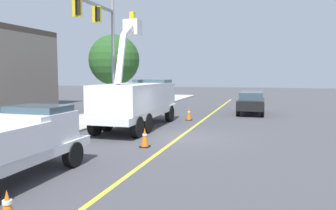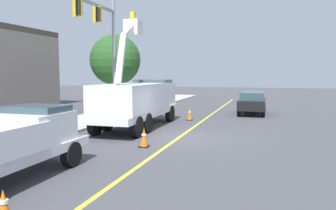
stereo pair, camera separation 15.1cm
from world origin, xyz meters
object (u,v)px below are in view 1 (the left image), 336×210
Objects in this scene: utility_bucket_truck at (138,100)px; traffic_signal_mast at (103,35)px; traffic_cone_mid_rear at (189,114)px; passing_minivan at (251,101)px; traffic_cone_mid_front at (145,137)px; traffic_cone_leading at (7,206)px; service_pickup_truck at (6,143)px.

utility_bucket_truck is 0.98× the size of traffic_signal_mast.
passing_minivan is at bearing -39.84° from traffic_cone_mid_rear.
traffic_cone_mid_rear is at bearing -31.77° from utility_bucket_truck.
utility_bucket_truck is 5.41m from traffic_cone_mid_front.
traffic_signal_mast reaches higher than traffic_cone_leading.
passing_minivan is 0.57× the size of traffic_signal_mast.
service_pickup_truck is (-10.19, 0.20, -0.48)m from utility_bucket_truck.
traffic_cone_mid_rear is at bearing 140.16° from passing_minivan.
traffic_cone_mid_front is at bearing 162.84° from passing_minivan.
traffic_signal_mast is at bearing 37.04° from traffic_cone_mid_front.
passing_minivan is 5.78× the size of traffic_cone_mid_front.
traffic_signal_mast is at bearing 13.29° from service_pickup_truck.
traffic_cone_leading is at bearing 176.86° from traffic_cone_mid_front.
traffic_signal_mast is (6.87, 5.18, 5.13)m from traffic_cone_mid_front.
traffic_cone_mid_front is 0.10× the size of traffic_signal_mast.
traffic_cone_mid_rear is (16.05, -0.58, 0.09)m from traffic_cone_leading.
traffic_signal_mast reaches higher than utility_bucket_truck.
traffic_cone_leading is 16.06m from traffic_cone_mid_rear.
traffic_cone_leading is 16.06m from traffic_signal_mast.
passing_minivan reaches higher than traffic_cone_mid_front.
traffic_signal_mast is (-1.62, 5.35, 5.11)m from traffic_cone_mid_rear.
traffic_signal_mast is at bearing 124.27° from passing_minivan.
passing_minivan reaches higher than traffic_cone_leading.
traffic_cone_mid_rear is at bearing -10.09° from service_pickup_truck.
service_pickup_truck is 3.01m from traffic_cone_leading.
utility_bucket_truck reaches higher than service_pickup_truck.
traffic_cone_mid_rear reaches higher than traffic_cone_leading.
service_pickup_truck is at bearing 178.87° from utility_bucket_truck.
traffic_cone_leading is 0.84× the size of traffic_cone_mid_front.
traffic_cone_mid_front is at bearing -23.25° from service_pickup_truck.
traffic_cone_mid_rear is at bearing -1.11° from traffic_cone_mid_front.
traffic_cone_mid_front is (7.56, -0.42, 0.07)m from traffic_cone_leading.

